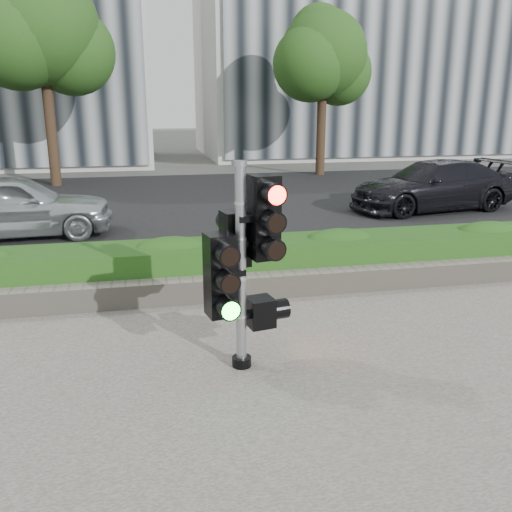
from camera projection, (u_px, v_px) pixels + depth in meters
name	position (u px, v px, depth m)	size (l,w,h in m)	color
ground	(291.00, 354.00, 6.22)	(120.00, 120.00, 0.00)	#51514C
sidewalk	(385.00, 505.00, 3.87)	(16.00, 11.00, 0.03)	#9E9389
road	(199.00, 203.00, 15.64)	(60.00, 13.00, 0.02)	black
curb	(242.00, 270.00, 9.17)	(60.00, 0.25, 0.12)	gray
stone_wall	(257.00, 286.00, 7.96)	(12.00, 0.32, 0.34)	gray
hedge	(248.00, 262.00, 8.52)	(12.00, 1.00, 0.68)	#458629
building_right	(363.00, 44.00, 30.33)	(18.00, 10.00, 12.00)	#B7B7B2
tree_left	(41.00, 32.00, 17.67)	(4.61, 4.03, 7.34)	black
tree_right	(323.00, 58.00, 20.75)	(4.10, 3.58, 6.53)	black
traffic_signal	(242.00, 257.00, 5.60)	(0.80, 0.64, 2.21)	black
car_silver	(13.00, 206.00, 11.42)	(1.62, 4.02, 1.37)	silver
car_dark	(432.00, 185.00, 14.44)	(1.84, 4.53, 1.31)	black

